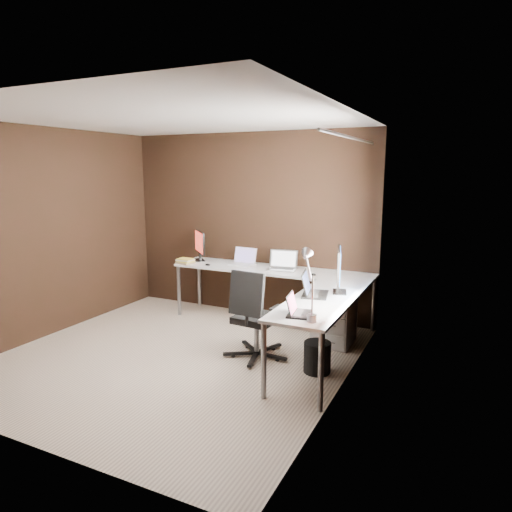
{
  "coord_description": "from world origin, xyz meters",
  "views": [
    {
      "loc": [
        2.8,
        -3.82,
        1.99
      ],
      "look_at": [
        0.51,
        0.95,
        1.0
      ],
      "focal_mm": 32.0,
      "sensor_mm": 36.0,
      "label": 1
    }
  ],
  "objects_px": {
    "drawer_pedestal": "(334,318)",
    "book_stack": "(185,261)",
    "monitor_left": "(200,244)",
    "laptop_black_small": "(297,310)",
    "monitor_right": "(339,268)",
    "wastebasket": "(317,357)",
    "desk_lamp": "(308,275)",
    "office_chair": "(255,332)",
    "laptop_silver": "(282,265)",
    "laptop_black_big": "(312,290)",
    "laptop_white": "(243,261)"
  },
  "relations": [
    {
      "from": "monitor_left",
      "to": "laptop_black_small",
      "type": "distance_m",
      "value": 2.74
    },
    {
      "from": "laptop_silver",
      "to": "desk_lamp",
      "type": "distance_m",
      "value": 2.02
    },
    {
      "from": "laptop_white",
      "to": "wastebasket",
      "type": "height_order",
      "value": "laptop_white"
    },
    {
      "from": "desk_lamp",
      "to": "wastebasket",
      "type": "height_order",
      "value": "desk_lamp"
    },
    {
      "from": "laptop_silver",
      "to": "book_stack",
      "type": "bearing_deg",
      "value": -179.29
    },
    {
      "from": "drawer_pedestal",
      "to": "laptop_black_big",
      "type": "height_order",
      "value": "laptop_black_big"
    },
    {
      "from": "office_chair",
      "to": "desk_lamp",
      "type": "bearing_deg",
      "value": -32.56
    },
    {
      "from": "laptop_black_small",
      "to": "book_stack",
      "type": "bearing_deg",
      "value": 46.54
    },
    {
      "from": "laptop_silver",
      "to": "book_stack",
      "type": "height_order",
      "value": "laptop_silver"
    },
    {
      "from": "laptop_black_big",
      "to": "laptop_black_small",
      "type": "relative_size",
      "value": 1.32
    },
    {
      "from": "office_chair",
      "to": "wastebasket",
      "type": "distance_m",
      "value": 0.74
    },
    {
      "from": "wastebasket",
      "to": "laptop_black_big",
      "type": "bearing_deg",
      "value": 124.12
    },
    {
      "from": "laptop_black_big",
      "to": "office_chair",
      "type": "bearing_deg",
      "value": 91.62
    },
    {
      "from": "laptop_white",
      "to": "laptop_black_small",
      "type": "relative_size",
      "value": 1.15
    },
    {
      "from": "drawer_pedestal",
      "to": "book_stack",
      "type": "bearing_deg",
      "value": 176.03
    },
    {
      "from": "monitor_right",
      "to": "laptop_black_small",
      "type": "distance_m",
      "value": 0.92
    },
    {
      "from": "monitor_left",
      "to": "wastebasket",
      "type": "bearing_deg",
      "value": 14.88
    },
    {
      "from": "laptop_silver",
      "to": "office_chair",
      "type": "bearing_deg",
      "value": -90.86
    },
    {
      "from": "laptop_black_big",
      "to": "wastebasket",
      "type": "distance_m",
      "value": 0.67
    },
    {
      "from": "book_stack",
      "to": "office_chair",
      "type": "distance_m",
      "value": 1.84
    },
    {
      "from": "monitor_left",
      "to": "wastebasket",
      "type": "relative_size",
      "value": 1.35
    },
    {
      "from": "monitor_right",
      "to": "laptop_black_small",
      "type": "height_order",
      "value": "monitor_right"
    },
    {
      "from": "laptop_black_big",
      "to": "monitor_right",
      "type": "bearing_deg",
      "value": -58.21
    },
    {
      "from": "monitor_right",
      "to": "monitor_left",
      "type": "bearing_deg",
      "value": 53.71
    },
    {
      "from": "drawer_pedestal",
      "to": "monitor_left",
      "type": "distance_m",
      "value": 2.24
    },
    {
      "from": "drawer_pedestal",
      "to": "laptop_black_small",
      "type": "xyz_separation_m",
      "value": [
        0.02,
        -1.31,
        0.47
      ]
    },
    {
      "from": "desk_lamp",
      "to": "office_chair",
      "type": "bearing_deg",
      "value": 157.01
    },
    {
      "from": "office_chair",
      "to": "wastebasket",
      "type": "bearing_deg",
      "value": -0.36
    },
    {
      "from": "monitor_left",
      "to": "office_chair",
      "type": "bearing_deg",
      "value": 5.35
    },
    {
      "from": "monitor_right",
      "to": "laptop_black_small",
      "type": "relative_size",
      "value": 1.83
    },
    {
      "from": "monitor_right",
      "to": "book_stack",
      "type": "bearing_deg",
      "value": 60.35
    },
    {
      "from": "desk_lamp",
      "to": "wastebasket",
      "type": "xyz_separation_m",
      "value": [
        -0.07,
        0.53,
        -0.96
      ]
    },
    {
      "from": "laptop_silver",
      "to": "office_chair",
      "type": "xyz_separation_m",
      "value": [
        0.16,
        -1.16,
        -0.5
      ]
    },
    {
      "from": "desk_lamp",
      "to": "office_chair",
      "type": "relative_size",
      "value": 0.63
    },
    {
      "from": "laptop_silver",
      "to": "monitor_left",
      "type": "bearing_deg",
      "value": 169.32
    },
    {
      "from": "drawer_pedestal",
      "to": "laptop_black_big",
      "type": "distance_m",
      "value": 0.8
    },
    {
      "from": "laptop_black_small",
      "to": "laptop_silver",
      "type": "bearing_deg",
      "value": 16.56
    },
    {
      "from": "desk_lamp",
      "to": "drawer_pedestal",
      "type": "bearing_deg",
      "value": 109.71
    },
    {
      "from": "drawer_pedestal",
      "to": "monitor_left",
      "type": "bearing_deg",
      "value": 168.7
    },
    {
      "from": "monitor_right",
      "to": "laptop_silver",
      "type": "xyz_separation_m",
      "value": [
        -0.96,
        0.8,
        -0.21
      ]
    },
    {
      "from": "laptop_white",
      "to": "wastebasket",
      "type": "bearing_deg",
      "value": -36.67
    },
    {
      "from": "monitor_right",
      "to": "laptop_silver",
      "type": "relative_size",
      "value": 1.4
    },
    {
      "from": "book_stack",
      "to": "monitor_left",
      "type": "bearing_deg",
      "value": 75.91
    },
    {
      "from": "wastebasket",
      "to": "laptop_white",
      "type": "bearing_deg",
      "value": 139.26
    },
    {
      "from": "laptop_black_small",
      "to": "wastebasket",
      "type": "xyz_separation_m",
      "value": [
        0.05,
        0.47,
        -0.62
      ]
    },
    {
      "from": "laptop_white",
      "to": "laptop_black_big",
      "type": "xyz_separation_m",
      "value": [
        1.34,
        -1.07,
        0.0
      ]
    },
    {
      "from": "laptop_black_big",
      "to": "office_chair",
      "type": "height_order",
      "value": "office_chair"
    },
    {
      "from": "monitor_right",
      "to": "wastebasket",
      "type": "height_order",
      "value": "monitor_right"
    },
    {
      "from": "drawer_pedestal",
      "to": "desk_lamp",
      "type": "height_order",
      "value": "desk_lamp"
    },
    {
      "from": "laptop_silver",
      "to": "laptop_white",
      "type": "bearing_deg",
      "value": 165.87
    }
  ]
}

